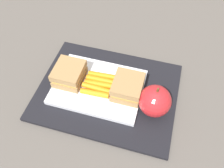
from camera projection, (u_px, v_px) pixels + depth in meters
name	position (u px, v px, depth m)	size (l,w,h in m)	color
ground_plane	(107.00, 92.00, 0.64)	(2.40, 2.40, 0.00)	#56514C
lunchbag_mat	(107.00, 91.00, 0.63)	(0.36, 0.28, 0.01)	black
food_tray	(98.00, 87.00, 0.63)	(0.23, 0.17, 0.01)	white
sandwich_half_left	(69.00, 74.00, 0.62)	(0.07, 0.08, 0.04)	#9E7A4C
sandwich_half_right	(128.00, 87.00, 0.59)	(0.07, 0.08, 0.04)	#9E7A4C
carrot_sticks_bundle	(99.00, 84.00, 0.62)	(0.08, 0.07, 0.02)	orange
apple	(155.00, 101.00, 0.56)	(0.08, 0.08, 0.09)	red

